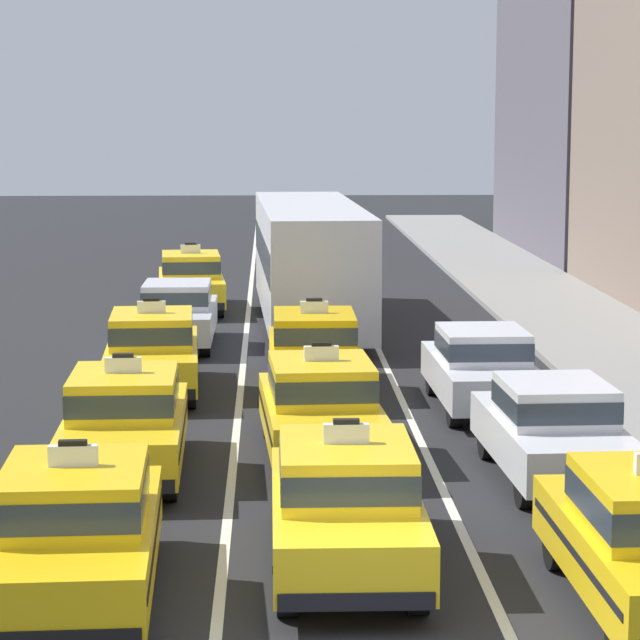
{
  "coord_description": "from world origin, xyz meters",
  "views": [
    {
      "loc": [
        -0.99,
        -13.27,
        5.66
      ],
      "look_at": [
        0.06,
        15.4,
        1.3
      ],
      "focal_mm": 77.6,
      "sensor_mm": 36.0,
      "label": 1
    }
  ],
  "objects_px": {
    "bus_center_fourth": "(310,257)",
    "sedan_right_third": "(482,366)",
    "taxi_left_second": "(125,421)",
    "taxi_center_nearest": "(346,503)",
    "taxi_center_second": "(321,407)",
    "taxi_left_fifth": "(191,280)",
    "sedan_right_second": "(553,427)",
    "sedan_left_fourth": "(177,312)",
    "taxi_left_nearest": "(76,530)",
    "taxi_center_third": "(314,351)",
    "taxi_left_third": "(152,351)"
  },
  "relations": [
    {
      "from": "taxi_left_nearest",
      "to": "bus_center_fourth",
      "type": "xyz_separation_m",
      "value": [
        3.31,
        20.88,
        0.94
      ]
    },
    {
      "from": "taxi_left_fifth",
      "to": "sedan_right_third",
      "type": "height_order",
      "value": "taxi_left_fifth"
    },
    {
      "from": "taxi_left_fifth",
      "to": "bus_center_fourth",
      "type": "bearing_deg",
      "value": -40.07
    },
    {
      "from": "taxi_left_nearest",
      "to": "sedan_left_fourth",
      "type": "relative_size",
      "value": 1.07
    },
    {
      "from": "sedan_left_fourth",
      "to": "taxi_left_fifth",
      "type": "height_order",
      "value": "taxi_left_fifth"
    },
    {
      "from": "taxi_center_nearest",
      "to": "taxi_center_third",
      "type": "xyz_separation_m",
      "value": [
        -0.03,
        10.89,
        0.0
      ]
    },
    {
      "from": "taxi_left_second",
      "to": "taxi_center_nearest",
      "type": "bearing_deg",
      "value": -55.72
    },
    {
      "from": "taxi_left_nearest",
      "to": "taxi_left_third",
      "type": "distance_m",
      "value": 12.0
    },
    {
      "from": "taxi_left_nearest",
      "to": "taxi_left_fifth",
      "type": "distance_m",
      "value": 23.66
    },
    {
      "from": "taxi_left_nearest",
      "to": "taxi_left_third",
      "type": "xyz_separation_m",
      "value": [
        -0.12,
        12.0,
        0.0
      ]
    },
    {
      "from": "taxi_left_fifth",
      "to": "sedan_left_fourth",
      "type": "bearing_deg",
      "value": -89.87
    },
    {
      "from": "taxi_left_nearest",
      "to": "taxi_left_third",
      "type": "bearing_deg",
      "value": 90.56
    },
    {
      "from": "taxi_center_second",
      "to": "taxi_center_nearest",
      "type": "bearing_deg",
      "value": -89.0
    },
    {
      "from": "taxi_center_second",
      "to": "taxi_center_third",
      "type": "height_order",
      "value": "same"
    },
    {
      "from": "taxi_center_second",
      "to": "sedan_right_second",
      "type": "distance_m",
      "value": 3.82
    },
    {
      "from": "taxi_left_second",
      "to": "bus_center_fourth",
      "type": "xyz_separation_m",
      "value": [
        3.33,
        15.23,
        0.94
      ]
    },
    {
      "from": "taxi_center_nearest",
      "to": "bus_center_fourth",
      "type": "height_order",
      "value": "bus_center_fourth"
    },
    {
      "from": "taxi_left_fifth",
      "to": "taxi_center_third",
      "type": "relative_size",
      "value": 1.03
    },
    {
      "from": "taxi_center_second",
      "to": "sedan_right_third",
      "type": "height_order",
      "value": "taxi_center_second"
    },
    {
      "from": "sedan_left_fourth",
      "to": "taxi_center_second",
      "type": "relative_size",
      "value": 0.93
    },
    {
      "from": "taxi_left_nearest",
      "to": "sedan_right_third",
      "type": "relative_size",
      "value": 1.07
    },
    {
      "from": "taxi_center_third",
      "to": "taxi_center_nearest",
      "type": "bearing_deg",
      "value": -89.82
    },
    {
      "from": "sedan_right_second",
      "to": "taxi_center_nearest",
      "type": "bearing_deg",
      "value": -129.81
    },
    {
      "from": "sedan_left_fourth",
      "to": "bus_center_fourth",
      "type": "distance_m",
      "value": 4.77
    },
    {
      "from": "bus_center_fourth",
      "to": "sedan_right_third",
      "type": "height_order",
      "value": "bus_center_fourth"
    },
    {
      "from": "bus_center_fourth",
      "to": "sedan_right_third",
      "type": "relative_size",
      "value": 2.61
    },
    {
      "from": "taxi_center_nearest",
      "to": "taxi_center_second",
      "type": "relative_size",
      "value": 0.98
    },
    {
      "from": "taxi_left_third",
      "to": "sedan_left_fourth",
      "type": "height_order",
      "value": "taxi_left_third"
    },
    {
      "from": "taxi_center_nearest",
      "to": "sedan_right_third",
      "type": "distance_m",
      "value": 9.74
    },
    {
      "from": "taxi_center_second",
      "to": "sedan_right_second",
      "type": "relative_size",
      "value": 1.07
    },
    {
      "from": "taxi_center_second",
      "to": "sedan_left_fourth",
      "type": "bearing_deg",
      "value": 105.5
    },
    {
      "from": "taxi_center_nearest",
      "to": "taxi_center_third",
      "type": "bearing_deg",
      "value": 90.18
    },
    {
      "from": "taxi_left_nearest",
      "to": "sedan_left_fourth",
      "type": "distance_m",
      "value": 17.57
    },
    {
      "from": "taxi_center_nearest",
      "to": "sedan_left_fourth",
      "type": "bearing_deg",
      "value": 100.74
    },
    {
      "from": "taxi_left_second",
      "to": "taxi_left_fifth",
      "type": "relative_size",
      "value": 0.98
    },
    {
      "from": "taxi_left_nearest",
      "to": "taxi_center_second",
      "type": "height_order",
      "value": "same"
    },
    {
      "from": "taxi_left_second",
      "to": "taxi_left_nearest",
      "type": "bearing_deg",
      "value": -89.81
    },
    {
      "from": "taxi_left_fifth",
      "to": "sedan_right_third",
      "type": "xyz_separation_m",
      "value": [
        6.26,
        -13.45,
        -0.03
      ]
    },
    {
      "from": "bus_center_fourth",
      "to": "taxi_left_nearest",
      "type": "bearing_deg",
      "value": -99.0
    },
    {
      "from": "sedan_left_fourth",
      "to": "sedan_right_third",
      "type": "xyz_separation_m",
      "value": [
        6.25,
        -7.36,
        0.0
      ]
    },
    {
      "from": "taxi_left_second",
      "to": "taxi_left_third",
      "type": "bearing_deg",
      "value": 90.9
    },
    {
      "from": "taxi_center_third",
      "to": "taxi_left_second",
      "type": "bearing_deg",
      "value": -116.87
    },
    {
      "from": "bus_center_fourth",
      "to": "sedan_right_third",
      "type": "xyz_separation_m",
      "value": [
        2.96,
        -10.67,
        -0.97
      ]
    },
    {
      "from": "sedan_right_second",
      "to": "taxi_center_third",
      "type": "bearing_deg",
      "value": 116.93
    },
    {
      "from": "sedan_right_third",
      "to": "taxi_left_nearest",
      "type": "bearing_deg",
      "value": -121.56
    },
    {
      "from": "taxi_center_third",
      "to": "sedan_left_fourth",
      "type": "bearing_deg",
      "value": 118.63
    },
    {
      "from": "taxi_left_second",
      "to": "sedan_right_second",
      "type": "height_order",
      "value": "taxi_left_second"
    },
    {
      "from": "bus_center_fourth",
      "to": "sedan_right_second",
      "type": "height_order",
      "value": "bus_center_fourth"
    },
    {
      "from": "sedan_right_third",
      "to": "taxi_left_fifth",
      "type": "bearing_deg",
      "value": 114.97
    },
    {
      "from": "taxi_left_nearest",
      "to": "taxi_center_third",
      "type": "distance_m",
      "value": 12.27
    }
  ]
}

